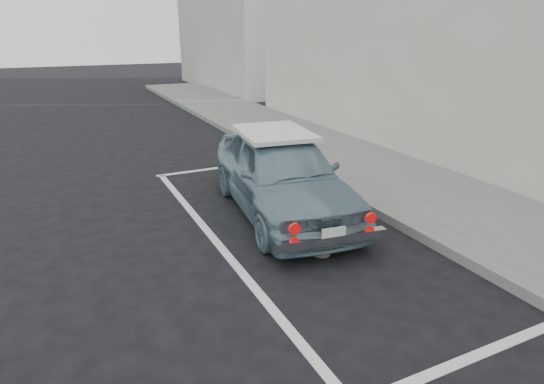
% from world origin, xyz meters
% --- Properties ---
extents(ground, '(80.00, 80.00, 0.00)m').
position_xyz_m(ground, '(0.00, 0.00, 0.00)').
color(ground, black).
rests_on(ground, ground).
extents(sidewalk, '(2.80, 40.00, 0.15)m').
position_xyz_m(sidewalk, '(3.20, 2.00, 0.07)').
color(sidewalk, slate).
rests_on(sidewalk, ground).
extents(shop_building, '(3.50, 18.00, 7.00)m').
position_xyz_m(shop_building, '(6.33, 4.00, 3.49)').
color(shop_building, beige).
rests_on(shop_building, ground).
extents(building_far, '(3.50, 10.00, 8.00)m').
position_xyz_m(building_far, '(6.35, 20.00, 4.00)').
color(building_far, '#B1AAA1').
rests_on(building_far, ground).
extents(pline_rear, '(3.00, 0.12, 0.01)m').
position_xyz_m(pline_rear, '(0.50, -0.50, 0.00)').
color(pline_rear, silver).
rests_on(pline_rear, ground).
extents(pline_front, '(3.00, 0.12, 0.01)m').
position_xyz_m(pline_front, '(0.50, 6.50, 0.00)').
color(pline_front, silver).
rests_on(pline_front, ground).
extents(pline_side, '(0.12, 7.00, 0.01)m').
position_xyz_m(pline_side, '(-0.90, 3.00, 0.00)').
color(pline_side, silver).
rests_on(pline_side, ground).
extents(retro_coupe, '(2.13, 4.22, 1.38)m').
position_xyz_m(retro_coupe, '(0.49, 3.57, 0.70)').
color(retro_coupe, gray).
rests_on(retro_coupe, ground).
extents(cat, '(0.33, 0.45, 0.26)m').
position_xyz_m(cat, '(0.23, 1.85, 0.12)').
color(cat, '#786C5C').
rests_on(cat, ground).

